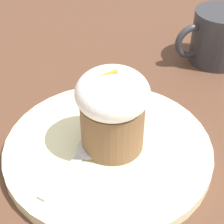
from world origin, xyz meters
TOP-DOWN VIEW (x-y plane):
  - ground_plane at (0.00, 0.00)m, footprint 4.00×4.00m
  - dessert_plate at (0.00, 0.00)m, footprint 0.25×0.25m
  - carrot_cake at (-0.01, -0.00)m, footprint 0.08×0.08m
  - spoon at (0.03, 0.00)m, footprint 0.11×0.09m
  - coffee_cup at (-0.24, -0.15)m, footprint 0.12×0.09m

SIDE VIEW (x-z plane):
  - ground_plane at x=0.00m, z-range 0.00..0.00m
  - dessert_plate at x=0.00m, z-range 0.00..0.02m
  - spoon at x=0.03m, z-range 0.01..0.02m
  - coffee_cup at x=-0.24m, z-range 0.00..0.09m
  - carrot_cake at x=-0.01m, z-range 0.02..0.12m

